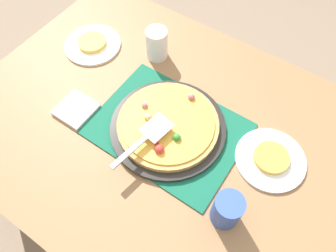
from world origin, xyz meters
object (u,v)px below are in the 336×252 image
pizza (168,124)px  plate_near_left (93,45)px  plate_far_right (270,159)px  served_slice_right (271,158)px  served_slice_left (92,42)px  cup_near (157,44)px  napkin_stack (76,109)px  cup_far (227,210)px  pizza_server (146,137)px  pizza_pan (168,127)px

pizza → plate_near_left: pizza is taller
plate_near_left → plate_far_right: 0.79m
plate_far_right → pizza: bearing=14.8°
served_slice_right → plate_far_right: bearing=0.0°
plate_far_right → served_slice_right: served_slice_right is taller
served_slice_left → cup_near: cup_near is taller
pizza → served_slice_left: pizza is taller
cup_near → napkin_stack: (0.08, 0.37, -0.05)m
cup_far → pizza: bearing=-26.9°
pizza → cup_near: size_ratio=2.75×
served_slice_left → cup_far: size_ratio=0.92×
served_slice_left → pizza_server: 0.51m
served_slice_right → pizza: bearing=14.8°
pizza_pan → served_slice_right: bearing=-165.4°
pizza_pan → napkin_stack: (0.30, 0.12, -0.01)m
plate_far_right → cup_near: 0.57m
plate_far_right → served_slice_right: size_ratio=2.00×
pizza → pizza_pan: bearing=-90.7°
plate_near_left → cup_near: 0.27m
served_slice_right → cup_near: (0.55, -0.17, 0.04)m
cup_near → cup_far: (-0.51, 0.40, 0.00)m
pizza_pan → pizza_server: (0.02, 0.10, 0.06)m
cup_near → pizza_server: (-0.20, 0.35, 0.01)m
cup_far → served_slice_right: bearing=-98.6°
cup_far → plate_far_right: bearing=-98.6°
napkin_stack → plate_far_right: bearing=-162.3°
plate_near_left → cup_far: cup_far is taller
served_slice_left → napkin_stack: bearing=120.8°
plate_near_left → plate_far_right: bearing=175.2°
served_slice_left → pizza: bearing=161.7°
plate_near_left → served_slice_left: (0.00, 0.00, 0.01)m
pizza_pan → cup_far: size_ratio=3.17×
pizza_pan → served_slice_right: (-0.33, -0.09, 0.01)m
plate_near_left → served_slice_left: 0.01m
pizza_pan → napkin_stack: size_ratio=3.17×
pizza_pan → pizza_server: pizza_server is taller
pizza → plate_near_left: size_ratio=1.50×
pizza_pan → cup_far: cup_far is taller
plate_far_right → cup_far: bearing=81.4°
plate_near_left → cup_near: (-0.24, -0.10, 0.06)m
pizza → plate_far_right: pizza is taller
plate_near_left → cup_far: (-0.75, 0.30, 0.06)m
plate_near_left → pizza_server: pizza_server is taller
pizza → cup_far: cup_far is taller
served_slice_left → cup_near: bearing=-157.5°
pizza_server → napkin_stack: size_ratio=1.95×
served_slice_left → pizza_server: pizza_server is taller
pizza_pan → plate_near_left: pizza_pan is taller
plate_far_right → plate_near_left: bearing=-4.8°
napkin_stack → cup_far: bearing=176.7°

